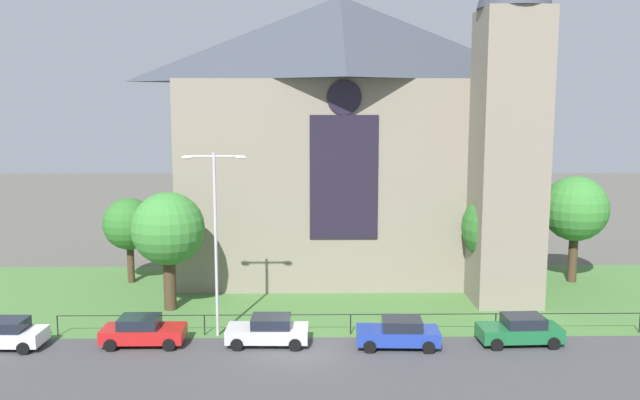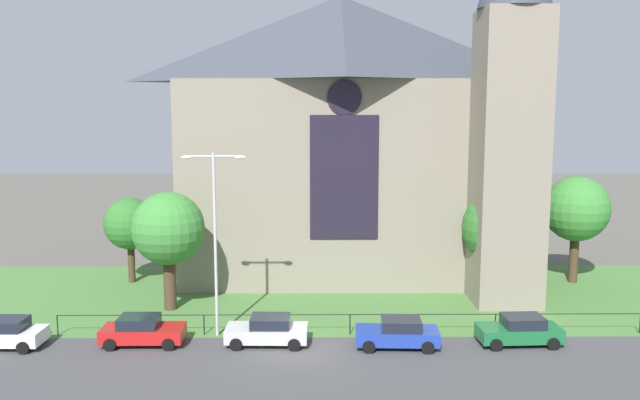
# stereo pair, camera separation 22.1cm
# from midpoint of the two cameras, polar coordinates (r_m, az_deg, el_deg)

# --- Properties ---
(ground) EXTENTS (160.00, 160.00, 0.00)m
(ground) POSITION_cam_midpoint_polar(r_m,az_deg,el_deg) (43.68, -1.57, -8.20)
(ground) COLOR #56544C
(road_asphalt) EXTENTS (120.00, 8.00, 0.01)m
(road_asphalt) POSITION_cam_midpoint_polar(r_m,az_deg,el_deg) (32.33, -1.85, -14.15)
(road_asphalt) COLOR #424244
(road_asphalt) RESTS_ON ground
(grass_verge) EXTENTS (120.00, 20.00, 0.01)m
(grass_verge) POSITION_cam_midpoint_polar(r_m,az_deg,el_deg) (41.77, -1.61, -8.97)
(grass_verge) COLOR #477538
(grass_verge) RESTS_ON ground
(church_building) EXTENTS (23.20, 16.20, 26.00)m
(church_building) POSITION_cam_midpoint_polar(r_m,az_deg,el_deg) (47.88, 2.55, 5.70)
(church_building) COLOR gray
(church_building) RESTS_ON ground
(iron_railing) EXTENTS (31.61, 0.07, 1.13)m
(iron_railing) POSITION_cam_midpoint_polar(r_m,az_deg,el_deg) (36.28, 2.47, -10.01)
(iron_railing) COLOR black
(iron_railing) RESTS_ON ground
(tree_left_near) EXTENTS (4.38, 4.38, 7.19)m
(tree_left_near) POSITION_cam_midpoint_polar(r_m,az_deg,el_deg) (40.65, -13.10, -2.51)
(tree_left_near) COLOR #423021
(tree_left_near) RESTS_ON ground
(tree_right_far) EXTENTS (4.53, 4.53, 7.47)m
(tree_right_far) POSITION_cam_midpoint_polar(r_m,az_deg,el_deg) (49.20, 21.02, -0.74)
(tree_right_far) COLOR #423021
(tree_right_far) RESTS_ON ground
(tree_left_far) EXTENTS (3.60, 3.60, 5.97)m
(tree_left_far) POSITION_cam_midpoint_polar(r_m,az_deg,el_deg) (47.79, -16.24, -2.02)
(tree_left_far) COLOR #423021
(tree_left_far) RESTS_ON ground
(tree_right_near) EXTENTS (4.90, 4.90, 7.09)m
(tree_right_near) POSITION_cam_midpoint_polar(r_m,az_deg,el_deg) (43.22, 15.16, -2.38)
(tree_right_near) COLOR brown
(tree_right_near) RESTS_ON ground
(streetlamp_near) EXTENTS (3.37, 0.26, 9.86)m
(streetlamp_near) POSITION_cam_midpoint_polar(r_m,az_deg,el_deg) (35.25, -9.18, -2.02)
(streetlamp_near) COLOR #B2B2B7
(streetlamp_near) RESTS_ON ground
(parked_car_white) EXTENTS (4.25, 2.12, 1.51)m
(parked_car_white) POSITION_cam_midpoint_polar(r_m,az_deg,el_deg) (38.01, -25.79, -10.35)
(parked_car_white) COLOR silver
(parked_car_white) RESTS_ON ground
(parked_car_red) EXTENTS (4.21, 2.04, 1.51)m
(parked_car_red) POSITION_cam_midpoint_polar(r_m,az_deg,el_deg) (35.99, -15.20, -10.84)
(parked_car_red) COLOR #B21919
(parked_car_red) RESTS_ON ground
(parked_car_silver) EXTENTS (4.25, 2.11, 1.51)m
(parked_car_silver) POSITION_cam_midpoint_polar(r_m,az_deg,el_deg) (34.93, -4.66, -11.16)
(parked_car_silver) COLOR #B7B7BC
(parked_car_silver) RESTS_ON ground
(parked_car_blue) EXTENTS (4.27, 2.17, 1.51)m
(parked_car_blue) POSITION_cam_midpoint_polar(r_m,az_deg,el_deg) (34.72, 6.61, -11.30)
(parked_car_blue) COLOR #1E3899
(parked_car_blue) RESTS_ON ground
(parked_car_green) EXTENTS (4.28, 2.18, 1.51)m
(parked_car_green) POSITION_cam_midpoint_polar(r_m,az_deg,el_deg) (36.40, 16.69, -10.68)
(parked_car_green) COLOR #196033
(parked_car_green) RESTS_ON ground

